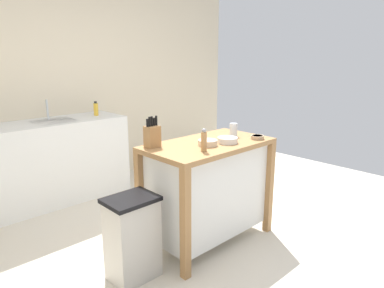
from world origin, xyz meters
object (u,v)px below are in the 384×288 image
kitchen_island (208,187)px  bowl_ceramic_small (257,137)px  bowl_stoneware_deep (208,142)px  drinking_cup (233,130)px  pepper_grinder (204,141)px  knife_block (152,136)px  bottle_hand_soap (96,109)px  sink_faucet (47,109)px  bowl_ceramic_wide (228,140)px  trash_bin (132,238)px

kitchen_island → bowl_ceramic_small: 0.61m
bowl_stoneware_deep → drinking_cup: bearing=9.7°
bowl_stoneware_deep → pepper_grinder: bearing=-145.4°
knife_block → bowl_ceramic_small: size_ratio=2.19×
kitchen_island → bottle_hand_soap: bearing=91.3°
sink_faucet → bowl_ceramic_wide: bearing=-72.5°
kitchen_island → sink_faucet: size_ratio=5.00×
bowl_stoneware_deep → sink_faucet: size_ratio=0.71×
pepper_grinder → sink_faucet: size_ratio=0.81×
drinking_cup → trash_bin: (-1.12, -0.00, -0.64)m
trash_bin → drinking_cup: bearing=0.2°
trash_bin → bottle_hand_soap: size_ratio=3.72×
bowl_ceramic_wide → sink_faucet: size_ratio=0.76×
bottle_hand_soap → sink_faucet: bearing=163.5°
kitchen_island → bottle_hand_soap: 1.86m
kitchen_island → trash_bin: (-0.79, 0.00, -0.18)m
drinking_cup → bottle_hand_soap: size_ratio=0.70×
pepper_grinder → bottle_hand_soap: (0.19, 1.97, 0.01)m
knife_block → bottle_hand_soap: size_ratio=1.46×
knife_block → pepper_grinder: size_ratio=1.39×
kitchen_island → sink_faucet: (-0.55, 1.95, 0.52)m
drinking_cup → trash_bin: drinking_cup is taller
kitchen_island → pepper_grinder: (-0.23, -0.17, 0.48)m
kitchen_island → bottle_hand_soap: size_ratio=6.49×
drinking_cup → bottle_hand_soap: (-0.37, 1.80, 0.03)m
bowl_stoneware_deep → bottle_hand_soap: (0.04, 1.86, 0.06)m
bowl_stoneware_deep → pepper_grinder: pepper_grinder is taller
drinking_cup → pepper_grinder: pepper_grinder is taller
bottle_hand_soap → drinking_cup: bearing=-78.4°
trash_bin → knife_block: bearing=29.5°
bowl_ceramic_small → drinking_cup: size_ratio=0.95×
bottle_hand_soap → pepper_grinder: bearing=-95.4°
bowl_stoneware_deep → bowl_ceramic_wide: (0.18, -0.06, 0.00)m
kitchen_island → pepper_grinder: pepper_grinder is taller
sink_faucet → drinking_cup: bearing=-65.7°
knife_block → kitchen_island: bearing=-25.5°
bowl_ceramic_wide → bowl_ceramic_small: bearing=-16.8°
bottle_hand_soap → kitchen_island: bearing=-88.7°
bowl_stoneware_deep → sink_faucet: bearing=103.3°
trash_bin → bottle_hand_soap: 2.06m
knife_block → sink_faucet: knife_block is taller
bowl_ceramic_small → trash_bin: bearing=170.0°
kitchen_island → sink_faucet: bearing=105.8°
bowl_stoneware_deep → bowl_ceramic_small: 0.49m
bowl_ceramic_wide → bowl_stoneware_deep: bearing=162.8°
bowl_ceramic_small → sink_faucet: size_ratio=0.51×
knife_block → drinking_cup: bearing=-14.7°
kitchen_island → sink_faucet: sink_faucet is taller
trash_bin → bowl_ceramic_wide: bearing=-7.7°
sink_faucet → bowl_ceramic_small: bearing=-66.3°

